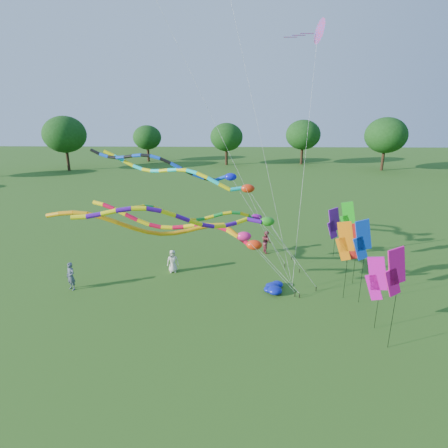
{
  "coord_description": "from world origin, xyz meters",
  "views": [
    {
      "loc": [
        -1.3,
        -17.41,
        11.53
      ],
      "look_at": [
        -1.81,
        2.79,
        4.8
      ],
      "focal_mm": 30.0,
      "sensor_mm": 36.0,
      "label": 1
    }
  ],
  "objects_px": {
    "blue_nylon_heap": "(272,289)",
    "person_c": "(266,242)",
    "person_a": "(173,261)",
    "tube_kite_orange": "(175,228)",
    "tube_kite_red": "(195,229)",
    "person_b": "(71,276)"
  },
  "relations": [
    {
      "from": "tube_kite_orange",
      "to": "person_b",
      "type": "bearing_deg",
      "value": 161.7
    },
    {
      "from": "tube_kite_orange",
      "to": "person_c",
      "type": "height_order",
      "value": "tube_kite_orange"
    },
    {
      "from": "person_b",
      "to": "person_c",
      "type": "height_order",
      "value": "person_b"
    },
    {
      "from": "person_b",
      "to": "person_c",
      "type": "relative_size",
      "value": 1.04
    },
    {
      "from": "person_b",
      "to": "person_c",
      "type": "xyz_separation_m",
      "value": [
        12.9,
        6.5,
        -0.03
      ]
    },
    {
      "from": "person_c",
      "to": "tube_kite_orange",
      "type": "bearing_deg",
      "value": 127.44
    },
    {
      "from": "blue_nylon_heap",
      "to": "person_b",
      "type": "relative_size",
      "value": 0.8
    },
    {
      "from": "blue_nylon_heap",
      "to": "tube_kite_orange",
      "type": "bearing_deg",
      "value": -166.69
    },
    {
      "from": "blue_nylon_heap",
      "to": "person_c",
      "type": "relative_size",
      "value": 0.83
    },
    {
      "from": "tube_kite_red",
      "to": "blue_nylon_heap",
      "type": "relative_size",
      "value": 8.87
    },
    {
      "from": "tube_kite_red",
      "to": "tube_kite_orange",
      "type": "distance_m",
      "value": 2.78
    },
    {
      "from": "tube_kite_red",
      "to": "blue_nylon_heap",
      "type": "height_order",
      "value": "tube_kite_red"
    },
    {
      "from": "tube_kite_orange",
      "to": "blue_nylon_heap",
      "type": "bearing_deg",
      "value": 6.74
    },
    {
      "from": "blue_nylon_heap",
      "to": "person_a",
      "type": "relative_size",
      "value": 0.9
    },
    {
      "from": "blue_nylon_heap",
      "to": "person_b",
      "type": "bearing_deg",
      "value": 179.56
    },
    {
      "from": "blue_nylon_heap",
      "to": "person_a",
      "type": "height_order",
      "value": "person_a"
    },
    {
      "from": "tube_kite_red",
      "to": "person_a",
      "type": "relative_size",
      "value": 7.98
    },
    {
      "from": "tube_kite_red",
      "to": "person_a",
      "type": "height_order",
      "value": "tube_kite_red"
    },
    {
      "from": "tube_kite_orange",
      "to": "tube_kite_red",
      "type": "bearing_deg",
      "value": 64.05
    },
    {
      "from": "person_b",
      "to": "person_c",
      "type": "bearing_deg",
      "value": 57.5
    },
    {
      "from": "tube_kite_red",
      "to": "person_b",
      "type": "xyz_separation_m",
      "value": [
        -7.86,
        -1.02,
        -2.86
      ]
    },
    {
      "from": "person_a",
      "to": "person_c",
      "type": "height_order",
      "value": "person_c"
    }
  ]
}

